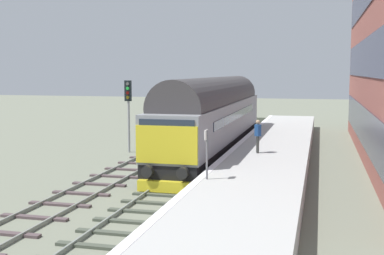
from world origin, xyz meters
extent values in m
plane|color=slate|center=(0.00, 0.00, 0.00)|extent=(140.00, 140.00, 0.00)
cube|color=slate|center=(-0.72, 0.00, 0.07)|extent=(0.07, 60.00, 0.15)
cube|color=slate|center=(0.72, 0.00, 0.07)|extent=(0.07, 60.00, 0.15)
cube|color=#43493D|center=(0.00, -11.88, 0.04)|extent=(2.50, 0.26, 0.09)
cube|color=#43493D|center=(0.00, -10.62, 0.04)|extent=(2.50, 0.26, 0.09)
cube|color=#43493D|center=(0.00, -9.38, 0.04)|extent=(2.50, 0.26, 0.09)
cube|color=#43493D|center=(0.00, -8.12, 0.04)|extent=(2.50, 0.26, 0.09)
cube|color=#43493D|center=(0.00, -6.88, 0.04)|extent=(2.50, 0.26, 0.09)
cube|color=#43493D|center=(0.00, -5.62, 0.04)|extent=(2.50, 0.26, 0.09)
cube|color=#43493D|center=(0.00, -4.38, 0.04)|extent=(2.50, 0.26, 0.09)
cube|color=#43493D|center=(0.00, -3.12, 0.04)|extent=(2.50, 0.26, 0.09)
cube|color=#43493D|center=(0.00, -1.88, 0.04)|extent=(2.50, 0.26, 0.09)
cube|color=#43493D|center=(0.00, -0.62, 0.04)|extent=(2.50, 0.26, 0.09)
cube|color=#43493D|center=(0.00, 0.62, 0.04)|extent=(2.50, 0.26, 0.09)
cube|color=#43493D|center=(0.00, 1.88, 0.04)|extent=(2.50, 0.26, 0.09)
cube|color=#43493D|center=(0.00, 3.12, 0.04)|extent=(2.50, 0.26, 0.09)
cube|color=#43493D|center=(0.00, 4.38, 0.04)|extent=(2.50, 0.26, 0.09)
cube|color=#43493D|center=(0.00, 5.62, 0.04)|extent=(2.50, 0.26, 0.09)
cube|color=#43493D|center=(0.00, 6.88, 0.04)|extent=(2.50, 0.26, 0.09)
cube|color=#43493D|center=(0.00, 8.12, 0.04)|extent=(2.50, 0.26, 0.09)
cube|color=#43493D|center=(0.00, 9.38, 0.04)|extent=(2.50, 0.26, 0.09)
cube|color=#43493D|center=(0.00, 10.62, 0.04)|extent=(2.50, 0.26, 0.09)
cube|color=#43493D|center=(0.00, 11.88, 0.04)|extent=(2.50, 0.26, 0.09)
cube|color=#43493D|center=(0.00, 13.12, 0.04)|extent=(2.50, 0.26, 0.09)
cube|color=#43493D|center=(0.00, 14.38, 0.04)|extent=(2.50, 0.26, 0.09)
cube|color=#43493D|center=(0.00, 15.62, 0.04)|extent=(2.50, 0.26, 0.09)
cube|color=#43493D|center=(0.00, 16.88, 0.04)|extent=(2.50, 0.26, 0.09)
cube|color=#43493D|center=(0.00, 18.12, 0.04)|extent=(2.50, 0.26, 0.09)
cube|color=#43493D|center=(0.00, 19.38, 0.04)|extent=(2.50, 0.26, 0.09)
cube|color=#43493D|center=(0.00, 20.62, 0.04)|extent=(2.50, 0.26, 0.09)
cube|color=#43493D|center=(0.00, 21.88, 0.04)|extent=(2.50, 0.26, 0.09)
cube|color=#43493D|center=(0.00, 23.12, 0.04)|extent=(2.50, 0.26, 0.09)
cube|color=#43493D|center=(0.00, 24.38, 0.04)|extent=(2.50, 0.26, 0.09)
cube|color=#43493D|center=(0.00, 25.62, 0.04)|extent=(2.50, 0.26, 0.09)
cube|color=#43493D|center=(0.00, 26.88, 0.04)|extent=(2.50, 0.26, 0.09)
cube|color=#43493D|center=(0.00, 28.12, 0.04)|extent=(2.50, 0.26, 0.09)
cube|color=#43493D|center=(0.00, 29.38, 0.04)|extent=(2.50, 0.26, 0.09)
cube|color=slate|center=(-4.03, 0.00, 0.07)|extent=(0.07, 60.00, 0.15)
cube|color=slate|center=(-2.60, 0.00, 0.07)|extent=(0.07, 60.00, 0.15)
cube|color=#4E3F42|center=(-3.32, -11.47, 0.04)|extent=(2.50, 0.26, 0.09)
cube|color=#4E3F42|center=(-3.32, -9.71, 0.04)|extent=(2.50, 0.26, 0.09)
cube|color=#4E3F42|center=(-3.32, -7.94, 0.04)|extent=(2.50, 0.26, 0.09)
cube|color=#4E3F42|center=(-3.32, -6.18, 0.04)|extent=(2.50, 0.26, 0.09)
cube|color=#4E3F42|center=(-3.32, -4.41, 0.04)|extent=(2.50, 0.26, 0.09)
cube|color=#4E3F42|center=(-3.32, -2.65, 0.04)|extent=(2.50, 0.26, 0.09)
cube|color=#4E3F42|center=(-3.32, -0.88, 0.04)|extent=(2.50, 0.26, 0.09)
cube|color=#4E3F42|center=(-3.32, 0.88, 0.04)|extent=(2.50, 0.26, 0.09)
cube|color=#4E3F42|center=(-3.32, 2.65, 0.04)|extent=(2.50, 0.26, 0.09)
cube|color=#4E3F42|center=(-3.32, 4.41, 0.04)|extent=(2.50, 0.26, 0.09)
cube|color=#4E3F42|center=(-3.32, 6.18, 0.04)|extent=(2.50, 0.26, 0.09)
cube|color=#4E3F42|center=(-3.32, 7.94, 0.04)|extent=(2.50, 0.26, 0.09)
cube|color=#4E3F42|center=(-3.32, 9.71, 0.04)|extent=(2.50, 0.26, 0.09)
cube|color=#4E3F42|center=(-3.32, 11.47, 0.04)|extent=(2.50, 0.26, 0.09)
cube|color=#4E3F42|center=(-3.32, 13.24, 0.04)|extent=(2.50, 0.26, 0.09)
cube|color=#4E3F42|center=(-3.32, 15.00, 0.04)|extent=(2.50, 0.26, 0.09)
cube|color=#4E3F42|center=(-3.32, 16.76, 0.04)|extent=(2.50, 0.26, 0.09)
cube|color=#4E3F42|center=(-3.32, 18.53, 0.04)|extent=(2.50, 0.26, 0.09)
cube|color=#4E3F42|center=(-3.32, 20.29, 0.04)|extent=(2.50, 0.26, 0.09)
cube|color=#4E3F42|center=(-3.32, 22.06, 0.04)|extent=(2.50, 0.26, 0.09)
cube|color=#4E3F42|center=(-3.32, 23.82, 0.04)|extent=(2.50, 0.26, 0.09)
cube|color=#4E3F42|center=(-3.32, 25.59, 0.04)|extent=(2.50, 0.26, 0.09)
cube|color=#4E3F42|center=(-3.32, 27.35, 0.04)|extent=(2.50, 0.26, 0.09)
cube|color=#4E3F42|center=(-3.32, 29.12, 0.04)|extent=(2.50, 0.26, 0.09)
cube|color=#AFAFAB|center=(3.60, 0.00, 0.50)|extent=(4.00, 44.00, 1.00)
cube|color=white|center=(1.75, 0.00, 1.00)|extent=(0.30, 44.00, 0.01)
cube|color=#2E2F44|center=(8.42, 5.00, 2.05)|extent=(0.06, 27.98, 2.09)
cube|color=#2E2F44|center=(8.42, 5.00, 5.78)|extent=(0.06, 27.98, 2.09)
cube|color=black|center=(0.00, 4.71, 0.82)|extent=(2.56, 19.41, 0.60)
cube|color=gray|center=(0.00, 4.71, 2.17)|extent=(2.70, 19.41, 2.10)
cylinder|color=#3B3839|center=(0.00, 4.71, 3.40)|extent=(2.56, 17.86, 2.57)
cube|color=yellow|center=(0.00, -5.03, 2.02)|extent=(2.65, 0.08, 1.58)
cube|color=#232D3D|center=(0.00, -5.01, 2.75)|extent=(2.38, 0.04, 0.64)
cube|color=#232D3D|center=(1.37, 4.71, 2.47)|extent=(0.04, 13.59, 0.44)
cylinder|color=black|center=(-0.75, -5.24, 0.92)|extent=(0.48, 0.35, 0.48)
cylinder|color=black|center=(0.75, -5.24, 0.92)|extent=(0.48, 0.35, 0.48)
cube|color=yellow|center=(0.00, -5.09, 0.29)|extent=(2.43, 0.36, 0.47)
cylinder|color=black|center=(0.00, -3.18, 0.52)|extent=(1.64, 1.04, 1.04)
cylinder|color=black|center=(0.00, -2.08, 0.52)|extent=(1.64, 1.04, 1.04)
cylinder|color=black|center=(0.00, -0.98, 0.52)|extent=(1.64, 1.04, 1.04)
cylinder|color=black|center=(0.00, 10.41, 0.52)|extent=(1.64, 1.04, 1.04)
cylinder|color=black|center=(0.00, 11.51, 0.52)|extent=(1.64, 1.04, 1.04)
cylinder|color=black|center=(0.00, 12.61, 0.52)|extent=(1.64, 1.04, 1.04)
cylinder|color=gray|center=(-5.40, 4.62, 2.23)|extent=(0.14, 0.14, 4.47)
cube|color=black|center=(-5.40, 4.56, 3.83)|extent=(0.44, 0.10, 1.27)
cylinder|color=#50504E|center=(-5.40, 4.50, 4.27)|extent=(0.20, 0.06, 0.20)
cylinder|color=green|center=(-5.40, 4.50, 3.99)|extent=(0.20, 0.06, 0.20)
cylinder|color=#500807|center=(-5.40, 4.50, 3.71)|extent=(0.20, 0.06, 0.20)
cylinder|color=#53470A|center=(-5.40, 4.50, 3.43)|extent=(0.20, 0.06, 0.20)
cylinder|color=slate|center=(2.04, -6.52, 1.94)|extent=(0.08, 0.08, 1.85)
cube|color=silver|center=(2.01, -6.52, 2.68)|extent=(0.05, 0.44, 0.36)
cube|color=black|center=(1.98, -6.52, 2.68)|extent=(0.01, 0.20, 0.24)
cylinder|color=#333532|center=(3.16, 0.05, 1.43)|extent=(0.13, 0.13, 0.84)
cylinder|color=#333532|center=(3.12, 0.25, 1.43)|extent=(0.13, 0.13, 0.84)
cylinder|color=#224A88|center=(3.14, 0.15, 2.13)|extent=(0.40, 0.40, 0.56)
sphere|color=tan|center=(3.14, 0.15, 2.54)|extent=(0.22, 0.22, 0.22)
cylinder|color=#224A88|center=(3.18, -0.06, 2.13)|extent=(0.09, 0.09, 0.52)
cylinder|color=#224A88|center=(3.10, 0.36, 2.13)|extent=(0.09, 0.09, 0.52)
camera|label=1|loc=(6.10, -24.87, 5.04)|focal=47.66mm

